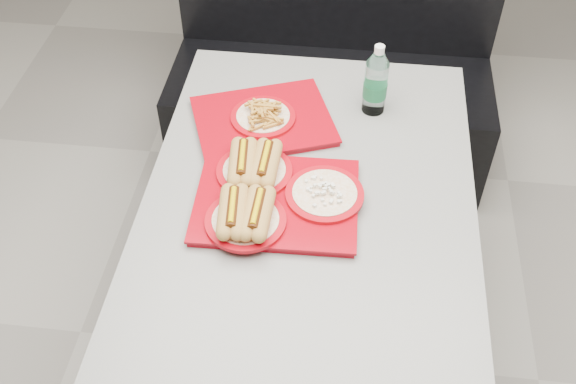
# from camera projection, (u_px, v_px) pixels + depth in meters

# --- Properties ---
(ground) EXTENTS (6.00, 6.00, 0.00)m
(ground) POSITION_uv_depth(u_px,v_px,m) (303.00, 355.00, 2.34)
(ground) COLOR gray
(ground) RESTS_ON ground
(diner_table) EXTENTS (0.92, 1.42, 0.75)m
(diner_table) POSITION_uv_depth(u_px,v_px,m) (306.00, 249.00, 1.92)
(diner_table) COLOR black
(diner_table) RESTS_ON ground
(booth_bench) EXTENTS (1.30, 0.57, 1.35)m
(booth_bench) POSITION_uv_depth(u_px,v_px,m) (331.00, 74.00, 2.80)
(booth_bench) COLOR black
(booth_bench) RESTS_ON ground
(tray_near) EXTENTS (0.45, 0.39, 0.10)m
(tray_near) POSITION_uv_depth(u_px,v_px,m) (270.00, 195.00, 1.79)
(tray_near) COLOR #92030F
(tray_near) RESTS_ON diner_table
(tray_far) EXTENTS (0.49, 0.44, 0.08)m
(tray_far) POSITION_uv_depth(u_px,v_px,m) (263.00, 118.00, 2.03)
(tray_far) COLOR #92030F
(tray_far) RESTS_ON diner_table
(water_bottle) EXTENTS (0.07, 0.07, 0.23)m
(water_bottle) POSITION_uv_depth(u_px,v_px,m) (376.00, 83.00, 2.02)
(water_bottle) COLOR silver
(water_bottle) RESTS_ON diner_table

